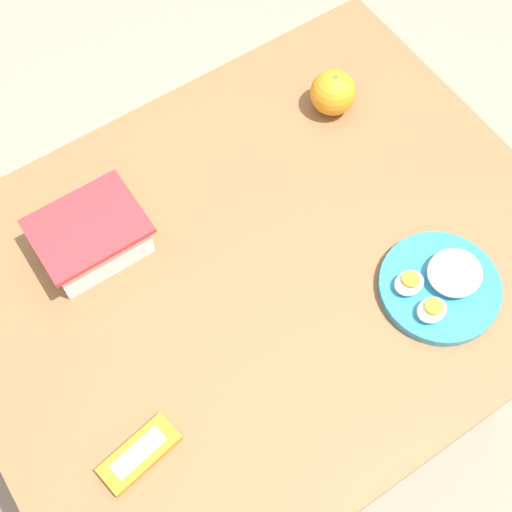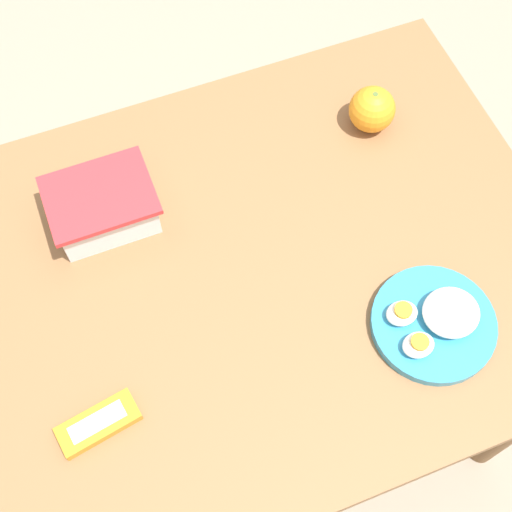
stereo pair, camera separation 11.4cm
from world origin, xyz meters
name	(u,v)px [view 2 (the right image)]	position (x,y,z in m)	size (l,w,h in m)	color
ground_plane	(261,389)	(0.00, 0.00, 0.00)	(10.00, 10.00, 0.00)	gray
table	(262,292)	(0.00, 0.00, 0.60)	(1.00, 0.79, 0.71)	brown
food_container	(104,208)	(-0.21, 0.18, 0.75)	(0.17, 0.13, 0.08)	white
orange_fruit	(372,109)	(0.29, 0.20, 0.75)	(0.08, 0.08, 0.08)	orange
rice_plate	(435,322)	(0.21, -0.20, 0.73)	(0.20, 0.20, 0.05)	teal
candy_bar	(98,424)	(-0.32, -0.16, 0.72)	(0.13, 0.07, 0.02)	orange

